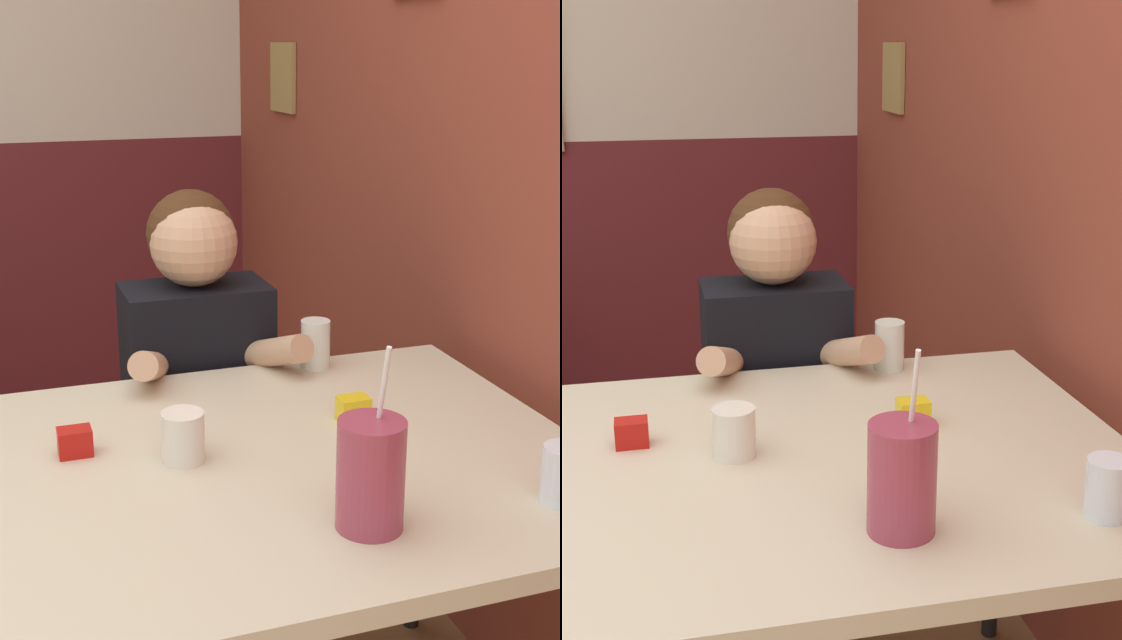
% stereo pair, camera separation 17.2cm
% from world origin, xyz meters
% --- Properties ---
extents(brick_wall_right, '(0.08, 4.61, 2.70)m').
position_xyz_m(brick_wall_right, '(1.32, 1.31, 1.35)').
color(brick_wall_right, brown).
rests_on(brick_wall_right, ground_plane).
extents(main_table, '(1.08, 0.93, 0.77)m').
position_xyz_m(main_table, '(0.68, 0.28, 0.70)').
color(main_table, beige).
rests_on(main_table, ground_plane).
extents(person_seated, '(0.42, 0.41, 1.15)m').
position_xyz_m(person_seated, '(0.66, 0.87, 0.61)').
color(person_seated, black).
rests_on(person_seated, ground_plane).
extents(cocktail_pitcher, '(0.10, 0.10, 0.29)m').
position_xyz_m(cocktail_pitcher, '(0.71, 0.00, 0.85)').
color(cocktail_pitcher, '#99384C').
rests_on(cocktail_pitcher, main_table).
extents(glass_center, '(0.07, 0.07, 0.11)m').
position_xyz_m(glass_center, '(0.89, 0.68, 0.82)').
color(glass_center, silver).
rests_on(glass_center, main_table).
extents(glass_far_side, '(0.08, 0.08, 0.09)m').
position_xyz_m(glass_far_side, '(0.50, 0.31, 0.81)').
color(glass_far_side, silver).
rests_on(glass_far_side, main_table).
extents(condiment_ketchup, '(0.06, 0.04, 0.05)m').
position_xyz_m(condiment_ketchup, '(0.32, 0.40, 0.79)').
color(condiment_ketchup, '#B7140F').
rests_on(condiment_ketchup, main_table).
extents(condiment_mustard, '(0.06, 0.04, 0.05)m').
position_xyz_m(condiment_mustard, '(0.85, 0.38, 0.79)').
color(condiment_mustard, yellow).
rests_on(condiment_mustard, main_table).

